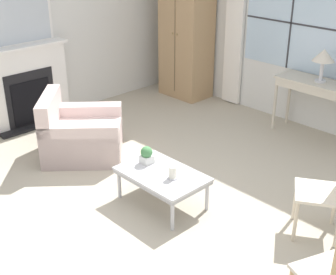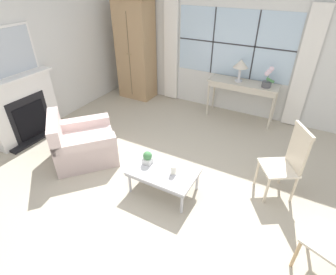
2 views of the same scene
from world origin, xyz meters
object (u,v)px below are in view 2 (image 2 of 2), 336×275
Objects in this scene: side_chair_wooden at (288,159)px; potted_plant_small at (148,158)px; potted_orchid at (268,79)px; armchair_upholstered at (83,144)px; fireplace at (23,104)px; armoire at (136,50)px; console_table at (243,87)px; table_lamp at (241,65)px; pillar_candle at (173,170)px; coffee_table at (164,173)px.

potted_plant_small is (-1.77, -0.74, -0.11)m from side_chair_wooden.
potted_orchid is 3.60m from armchair_upholstered.
potted_orchid is at bearing 34.83° from fireplace.
potted_orchid reaches higher than side_chair_wooden.
armchair_upholstered is at bearing -75.66° from armoire.
armoire is 1.63× the size of console_table.
table_lamp is at bearing 39.63° from fireplace.
table_lamp is (-0.11, -0.00, 0.44)m from console_table.
fireplace reaches higher than potted_plant_small.
fireplace reaches higher than armchair_upholstered.
console_table reaches higher than pillar_candle.
console_table is 3.41× the size of potted_orchid.
pillar_candle is at bearing -149.82° from side_chair_wooden.
potted_orchid is at bearing -3.64° from table_lamp.
table_lamp is 2.81m from pillar_candle.
coffee_table is 4.72× the size of potted_plant_small.
fireplace reaches higher than table_lamp.
coffee_table is at bearing -97.04° from console_table.
armoire is 2.13× the size of side_chair_wooden.
armchair_upholstered reaches higher than console_table.
potted_orchid is at bearing -0.04° from armoire.
armoire reaches higher than coffee_table.
armchair_upholstered is at bearing 179.57° from potted_plant_small.
potted_orchid is 2.89m from potted_plant_small.
console_table is (3.29, 2.64, 0.04)m from fireplace.
table_lamp reaches higher than potted_orchid.
potted_orchid is 2.86m from coffee_table.
side_chair_wooden is 1.92m from potted_plant_small.
table_lamp reaches higher than armchair_upholstered.
potted_plant_small is at bearing 173.40° from coffee_table.
table_lamp reaches higher than pillar_candle.
potted_orchid reaches higher than pillar_candle.
potted_plant_small reaches higher than coffee_table.
potted_orchid is 0.38× the size of side_chair_wooden.
fireplace is 0.87× the size of armoire.
table_lamp is 0.48× the size of coffee_table.
table_lamp is 3.34m from armchair_upholstered.
coffee_table is (-0.33, -2.71, -0.39)m from console_table.
coffee_table is 6.31× the size of pillar_candle.
pillar_candle is at bearing -91.49° from table_lamp.
pillar_candle reaches higher than coffee_table.
console_table is at bearing 38.70° from fireplace.
armchair_upholstered is 6.61× the size of potted_plant_small.
potted_orchid is 2.06m from side_chair_wooden.
fireplace reaches higher than potted_orchid.
armoire is at bearing 179.96° from potted_orchid.
potted_orchid is (3.03, -0.00, -0.16)m from armoire.
coffee_table is (2.96, -0.07, -0.34)m from fireplace.
table_lamp is at bearing 79.33° from potted_plant_small.
side_chair_wooden is at bearing 22.82° from potted_plant_small.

